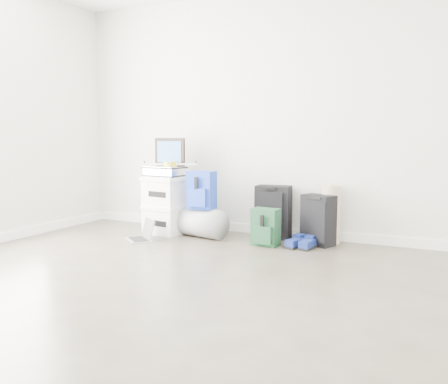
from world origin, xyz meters
The scene contains 14 objects.
ground centered at (0.00, 0.00, 0.00)m, with size 5.00×5.00×0.00m, color #3B332B.
room_envelope centered at (0.00, 0.02, 1.72)m, with size 4.52×5.02×2.71m.
boxes_stack centered at (-0.94, 2.05, 0.33)m, with size 0.51×0.44×0.65m.
briefcase centered at (-0.94, 2.05, 0.71)m, with size 0.41×0.30×0.12m, color #B2B2B7.
painting centered at (-0.94, 2.15, 0.93)m, with size 0.43×0.09×0.32m.
drone centered at (-0.86, 2.03, 0.80)m, with size 0.54×0.54×0.05m.
duffel_bag centered at (-0.46, 2.05, 0.16)m, with size 0.32×0.32×0.52m, color #9A9DA3.
blue_backpack centered at (-0.46, 2.02, 0.52)m, with size 0.30×0.22×0.41m.
large_suitcase centered at (0.26, 2.33, 0.29)m, with size 0.39×0.27×0.58m.
green_backpack centered at (0.32, 1.95, 0.18)m, with size 0.29×0.22×0.38m.
carry_on centered at (0.79, 2.21, 0.26)m, with size 0.38×0.32×0.52m.
shoes centered at (0.69, 2.01, 0.04)m, with size 0.29×0.29×0.09m.
rolled_rug centered at (0.89, 2.36, 0.30)m, with size 0.20×0.20×0.61m, color tan.
laptop centered at (-0.96, 1.62, 0.05)m, with size 0.39×0.38×0.23m.
Camera 1 is at (1.98, -2.51, 1.10)m, focal length 38.00 mm.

